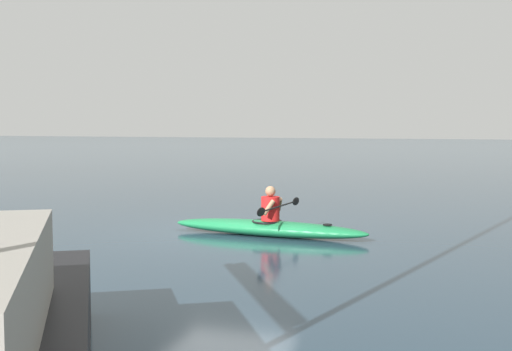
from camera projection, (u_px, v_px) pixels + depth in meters
name	position (u px, v px, depth m)	size (l,w,h in m)	color
ground_plane	(229.00, 233.00, 14.55)	(160.00, 160.00, 0.00)	#233847
kayak	(268.00, 228.00, 14.23)	(4.27, 1.15, 0.32)	#19723F
kayaker	(271.00, 206.00, 14.16)	(0.53, 2.30, 0.71)	red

